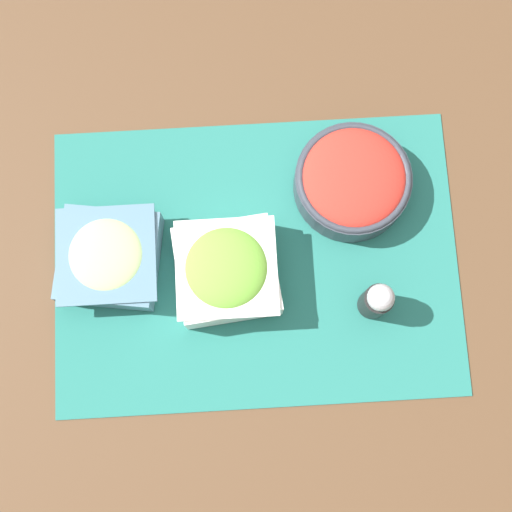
{
  "coord_description": "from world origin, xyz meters",
  "views": [
    {
      "loc": [
        0.01,
        0.17,
        0.91
      ],
      "look_at": [
        0.0,
        0.0,
        0.03
      ],
      "focal_mm": 50.0,
      "sensor_mm": 36.0,
      "label": 1
    }
  ],
  "objects_px": {
    "cucumber_bowl": "(108,257)",
    "pepper_shaker": "(377,301)",
    "lettuce_bowl": "(227,271)",
    "tomato_bowl": "(353,181)"
  },
  "relations": [
    {
      "from": "cucumber_bowl",
      "to": "tomato_bowl",
      "type": "xyz_separation_m",
      "value": [
        -0.32,
        -0.08,
        0.0
      ]
    },
    {
      "from": "lettuce_bowl",
      "to": "pepper_shaker",
      "type": "relative_size",
      "value": 1.54
    },
    {
      "from": "lettuce_bowl",
      "to": "cucumber_bowl",
      "type": "distance_m",
      "value": 0.15
    },
    {
      "from": "tomato_bowl",
      "to": "pepper_shaker",
      "type": "bearing_deg",
      "value": 95.65
    },
    {
      "from": "pepper_shaker",
      "to": "lettuce_bowl",
      "type": "bearing_deg",
      "value": -14.85
    },
    {
      "from": "cucumber_bowl",
      "to": "pepper_shaker",
      "type": "relative_size",
      "value": 1.59
    },
    {
      "from": "lettuce_bowl",
      "to": "pepper_shaker",
      "type": "distance_m",
      "value": 0.19
    },
    {
      "from": "cucumber_bowl",
      "to": "pepper_shaker",
      "type": "xyz_separation_m",
      "value": [
        -0.33,
        0.08,
        0.01
      ]
    },
    {
      "from": "pepper_shaker",
      "to": "tomato_bowl",
      "type": "bearing_deg",
      "value": -84.35
    },
    {
      "from": "tomato_bowl",
      "to": "pepper_shaker",
      "type": "distance_m",
      "value": 0.16
    }
  ]
}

